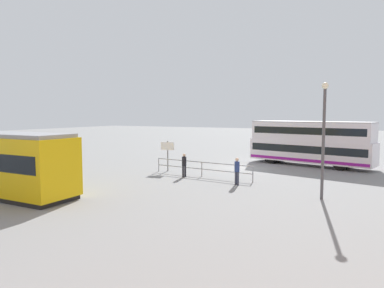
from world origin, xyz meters
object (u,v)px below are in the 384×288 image
at_px(double_decker_bus, 310,143).
at_px(info_sign, 168,150).
at_px(pedestrian_near_railing, 184,164).
at_px(pedestrian_crossing, 237,169).
at_px(street_lamp, 324,131).

relative_size(double_decker_bus, info_sign, 4.50).
bearing_deg(pedestrian_near_railing, info_sign, -35.38).
bearing_deg(pedestrian_crossing, double_decker_bus, -104.70).
height_order(pedestrian_crossing, street_lamp, street_lamp).
bearing_deg(street_lamp, info_sign, -18.99).
distance_m(double_decker_bus, street_lamp, 12.69).
bearing_deg(info_sign, double_decker_bus, -139.39).
distance_m(pedestrian_near_railing, street_lamp, 10.26).
distance_m(pedestrian_near_railing, info_sign, 3.02).
distance_m(double_decker_bus, pedestrian_crossing, 11.30).
relative_size(info_sign, street_lamp, 0.39).
xyz_separation_m(pedestrian_near_railing, pedestrian_crossing, (-4.33, 0.97, 0.03)).
bearing_deg(pedestrian_crossing, info_sign, -21.64).
relative_size(pedestrian_near_railing, pedestrian_crossing, 0.97).
bearing_deg(info_sign, street_lamp, 161.01).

